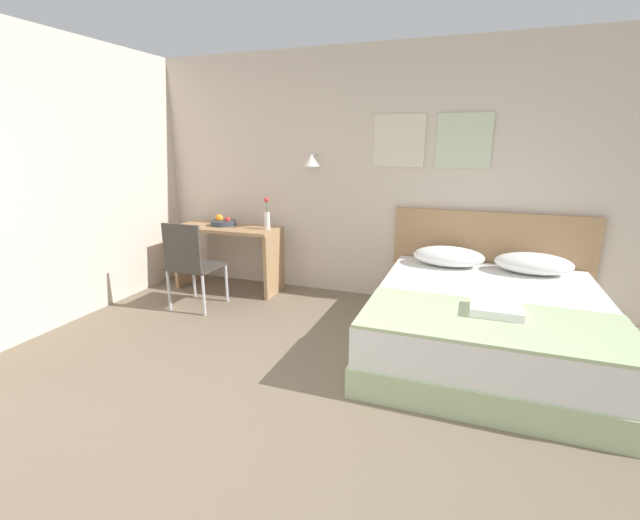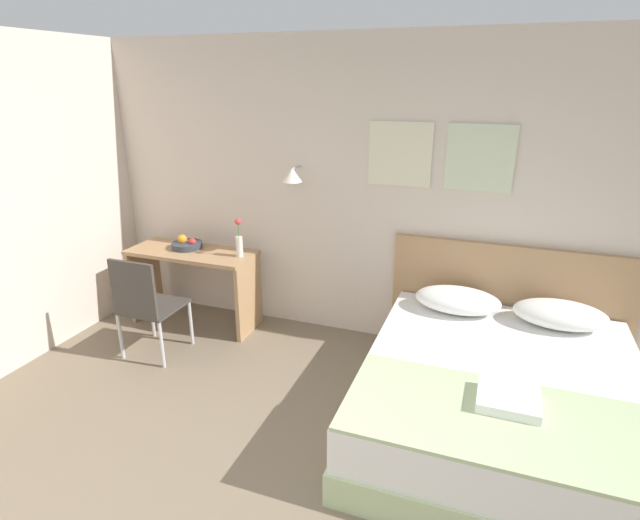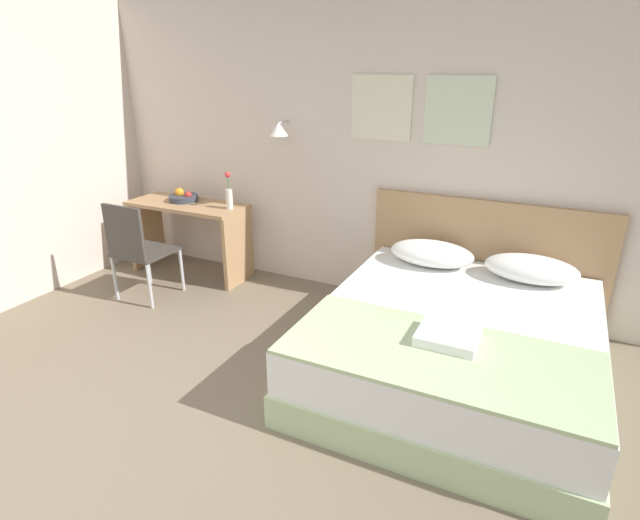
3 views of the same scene
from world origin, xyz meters
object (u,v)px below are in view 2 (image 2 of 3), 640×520
(throw_blanket, at_px, (502,420))
(flower_vase, at_px, (239,242))
(desk_chair, at_px, (144,301))
(desk, at_px, (193,273))
(bed, at_px, (499,400))
(pillow_left, at_px, (458,300))
(folded_towel_near_foot, at_px, (508,399))
(headboard, at_px, (506,304))
(pillow_right, at_px, (560,314))
(fruit_bowl, at_px, (187,244))

(throw_blanket, height_order, flower_vase, flower_vase)
(throw_blanket, bearing_deg, desk_chair, 168.39)
(desk, bearing_deg, bed, -14.11)
(throw_blanket, bearing_deg, pillow_left, 105.68)
(folded_towel_near_foot, bearing_deg, pillow_left, 108.48)
(desk_chair, bearing_deg, headboard, 20.06)
(headboard, relative_size, desk, 1.57)
(desk, bearing_deg, throw_blanket, -24.58)
(desk_chair, height_order, flower_vase, flower_vase)
(folded_towel_near_foot, bearing_deg, bed, 93.18)
(pillow_right, distance_m, desk_chair, 3.32)
(pillow_left, relative_size, folded_towel_near_foot, 1.97)
(pillow_left, distance_m, desk, 2.47)
(folded_towel_near_foot, relative_size, desk_chair, 0.37)
(pillow_left, height_order, flower_vase, flower_vase)
(folded_towel_near_foot, xyz_separation_m, fruit_bowl, (-2.95, 1.22, 0.22))
(pillow_right, bearing_deg, pillow_left, 180.00)
(pillow_right, relative_size, folded_towel_near_foot, 1.97)
(pillow_left, relative_size, desk, 0.55)
(headboard, distance_m, desk_chair, 3.03)
(headboard, xyz_separation_m, fruit_bowl, (-2.93, -0.27, 0.28))
(fruit_bowl, xyz_separation_m, flower_vase, (0.60, -0.04, 0.10))
(fruit_bowl, distance_m, flower_vase, 0.61)
(folded_towel_near_foot, xyz_separation_m, desk, (-2.87, 1.16, -0.04))
(fruit_bowl, height_order, flower_vase, flower_vase)
(flower_vase, bearing_deg, pillow_left, 0.72)
(folded_towel_near_foot, distance_m, fruit_bowl, 3.20)
(desk_chair, xyz_separation_m, flower_vase, (0.52, 0.73, 0.36))
(bed, xyz_separation_m, desk, (-2.84, 0.71, 0.27))
(bed, bearing_deg, pillow_left, 116.46)
(bed, height_order, desk, desk)
(headboard, xyz_separation_m, flower_vase, (-2.33, -0.31, 0.38))
(desk, bearing_deg, fruit_bowl, 146.52)
(headboard, bearing_deg, desk_chair, -159.94)
(headboard, height_order, folded_towel_near_foot, headboard)
(headboard, distance_m, flower_vase, 2.38)
(headboard, bearing_deg, fruit_bowl, -174.77)
(pillow_right, xyz_separation_m, flower_vase, (-2.71, -0.02, 0.28))
(pillow_right, xyz_separation_m, throw_blanket, (-0.38, -1.34, -0.08))
(desk, height_order, flower_vase, flower_vase)
(pillow_right, relative_size, desk, 0.55)
(bed, bearing_deg, headboard, 90.00)
(bed, distance_m, desk, 2.94)
(folded_towel_near_foot, height_order, flower_vase, flower_vase)
(headboard, height_order, desk_chair, headboard)
(bed, distance_m, fruit_bowl, 3.08)
(throw_blanket, relative_size, folded_towel_near_foot, 5.07)
(bed, height_order, flower_vase, flower_vase)
(desk, bearing_deg, flower_vase, 2.10)
(flower_vase, bearing_deg, folded_towel_near_foot, -26.54)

